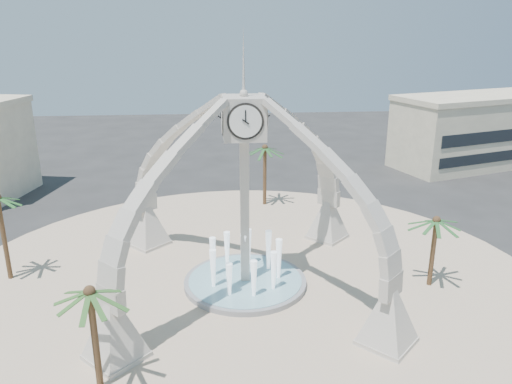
{
  "coord_description": "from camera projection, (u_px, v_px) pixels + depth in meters",
  "views": [
    {
      "loc": [
        -1.89,
        -29.19,
        16.03
      ],
      "look_at": [
        0.89,
        2.0,
        5.76
      ],
      "focal_mm": 35.0,
      "sensor_mm": 36.0,
      "label": 1
    }
  ],
  "objects": [
    {
      "name": "ground",
      "position": [
        245.0,
        285.0,
        32.78
      ],
      "size": [
        140.0,
        140.0,
        0.0
      ],
      "primitive_type": "plane",
      "color": "#282828",
      "rests_on": "ground"
    },
    {
      "name": "plaza",
      "position": [
        245.0,
        284.0,
        32.77
      ],
      "size": [
        40.0,
        40.0,
        0.06
      ],
      "primitive_type": "cylinder",
      "color": "#BCA98C",
      "rests_on": "ground"
    },
    {
      "name": "clock_tower",
      "position": [
        245.0,
        191.0,
        30.76
      ],
      "size": [
        17.94,
        17.94,
        16.3
      ],
      "color": "#BCB3A7",
      "rests_on": "ground"
    },
    {
      "name": "fountain",
      "position": [
        245.0,
        281.0,
        32.69
      ],
      "size": [
        8.0,
        8.0,
        3.62
      ],
      "color": "gray",
      "rests_on": "ground"
    },
    {
      "name": "building_ne",
      "position": [
        476.0,
        130.0,
        60.47
      ],
      "size": [
        21.87,
        14.17,
        8.6
      ],
      "rotation": [
        0.0,
        0.0,
        0.31
      ],
      "color": "beige",
      "rests_on": "ground"
    },
    {
      "name": "palm_east",
      "position": [
        437.0,
        221.0,
        31.34
      ],
      "size": [
        4.0,
        4.0,
        5.2
      ],
      "rotation": [
        0.0,
        0.0,
        0.27
      ],
      "color": "brown",
      "rests_on": "ground"
    },
    {
      "name": "palm_north",
      "position": [
        265.0,
        148.0,
        46.06
      ],
      "size": [
        3.65,
        3.65,
        6.27
      ],
      "rotation": [
        0.0,
        0.0,
        0.04
      ],
      "color": "brown",
      "rests_on": "ground"
    },
    {
      "name": "palm_south",
      "position": [
        90.0,
        293.0,
        21.78
      ],
      "size": [
        4.22,
        4.22,
        5.76
      ],
      "rotation": [
        0.0,
        0.0,
        -0.27
      ],
      "color": "brown",
      "rests_on": "ground"
    }
  ]
}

